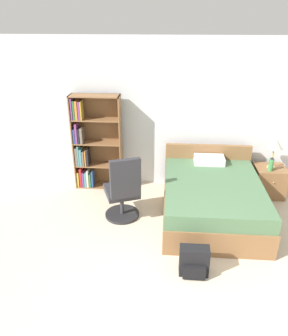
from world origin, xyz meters
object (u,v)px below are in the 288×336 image
(bookshelf, at_px, (91,145))
(table_lamp, at_px, (275,144))
(office_chair, at_px, (123,192))
(backpack_black, at_px, (194,262))
(water_bottle, at_px, (271,165))
(bed, at_px, (212,198))
(nightstand, at_px, (269,181))

(bookshelf, xyz_separation_m, table_lamp, (3.11, -0.09, 0.15))
(office_chair, bearing_deg, backpack_black, -47.79)
(water_bottle, bearing_deg, bed, -148.62)
(office_chair, xyz_separation_m, water_bottle, (2.37, 0.84, 0.15))
(bookshelf, relative_size, water_bottle, 7.43)
(bookshelf, bearing_deg, office_chair, -56.52)
(backpack_black, bearing_deg, office_chair, 132.21)
(table_lamp, bearing_deg, bed, -145.24)
(bed, xyz_separation_m, nightstand, (1.07, 0.74, -0.05))
(nightstand, bearing_deg, bed, -145.34)
(office_chair, relative_size, backpack_black, 2.85)
(bed, xyz_separation_m, water_bottle, (1.02, 0.62, 0.32))
(nightstand, distance_m, water_bottle, 0.39)
(bed, distance_m, table_lamp, 1.44)
(table_lamp, distance_m, backpack_black, 2.62)
(bed, height_order, table_lamp, table_lamp)
(nightstand, bearing_deg, backpack_black, -124.24)
(backpack_black, bearing_deg, bookshelf, 128.23)
(table_lamp, bearing_deg, water_bottle, -109.92)
(office_chair, bearing_deg, bookshelf, 123.48)
(water_bottle, height_order, backpack_black, water_bottle)
(office_chair, height_order, nightstand, office_chair)
(bookshelf, distance_m, nightstand, 3.16)
(nightstand, bearing_deg, water_bottle, -113.50)
(bookshelf, height_order, nightstand, bookshelf)
(office_chair, xyz_separation_m, table_lamp, (2.41, 0.96, 0.47))
(nightstand, distance_m, backpack_black, 2.51)
(table_lamp, bearing_deg, backpack_black, -124.10)
(office_chair, distance_m, nightstand, 2.61)
(water_bottle, bearing_deg, backpack_black, -124.82)
(water_bottle, xyz_separation_m, backpack_black, (-1.36, -1.96, -0.45))
(bed, xyz_separation_m, table_lamp, (1.06, 0.73, 0.64))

